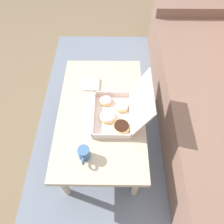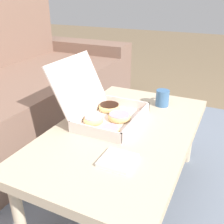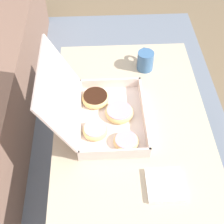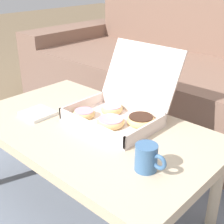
{
  "view_description": "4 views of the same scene",
  "coord_description": "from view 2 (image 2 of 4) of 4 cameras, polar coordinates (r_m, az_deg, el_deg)",
  "views": [
    {
      "loc": [
        0.86,
        -0.04,
        1.61
      ],
      "look_at": [
        0.04,
        -0.05,
        0.44
      ],
      "focal_mm": 35.0,
      "sensor_mm": 36.0,
      "label": 1
    },
    {
      "loc": [
        -0.95,
        -0.53,
        0.95
      ],
      "look_at": [
        0.04,
        -0.05,
        0.44
      ],
      "focal_mm": 42.0,
      "sensor_mm": 36.0,
      "label": 2
    },
    {
      "loc": [
        -0.7,
        -0.01,
        1.33
      ],
      "look_at": [
        0.04,
        -0.05,
        0.44
      ],
      "focal_mm": 50.0,
      "sensor_mm": 36.0,
      "label": 3
    },
    {
      "loc": [
        0.8,
        -0.87,
        0.96
      ],
      "look_at": [
        0.04,
        -0.05,
        0.44
      ],
      "focal_mm": 50.0,
      "sensor_mm": 36.0,
      "label": 4
    }
  ],
  "objects": [
    {
      "name": "napkin_stack",
      "position": [
        0.96,
        1.27,
        -10.48
      ],
      "size": [
        0.12,
        0.12,
        0.02
      ],
      "color": "white",
      "rests_on": "coffee_table"
    },
    {
      "name": "ground_plane",
      "position": [
        1.45,
        -2.6,
        -16.36
      ],
      "size": [
        12.0,
        12.0,
        0.0
      ],
      "primitive_type": "plane",
      "color": "#756047"
    },
    {
      "name": "coffee_table",
      "position": [
        1.2,
        2.35,
        -5.37
      ],
      "size": [
        1.0,
        0.59,
        0.39
      ],
      "color": "#C6B293",
      "rests_on": "ground_plane"
    },
    {
      "name": "area_rug",
      "position": [
        1.58,
        -12.52,
        -12.75
      ],
      "size": [
        2.7,
        1.97,
        0.01
      ],
      "primitive_type": "cube",
      "color": "slate",
      "rests_on": "ground_plane"
    },
    {
      "name": "coffee_mug",
      "position": [
        1.43,
        10.95,
        3.07
      ],
      "size": [
        0.11,
        0.07,
        0.09
      ],
      "color": "#3D6693",
      "rests_on": "coffee_table"
    },
    {
      "name": "pastry_box",
      "position": [
        1.24,
        -1.81,
        0.41
      ],
      "size": [
        0.35,
        0.36,
        0.28
      ],
      "color": "silver",
      "rests_on": "coffee_table"
    }
  ]
}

